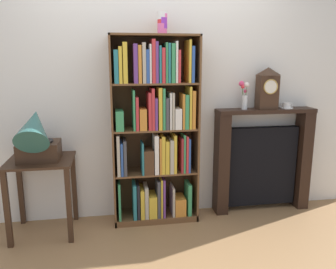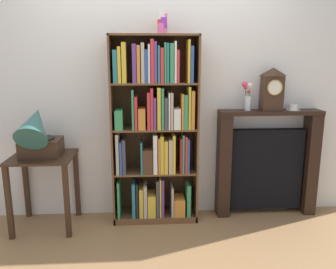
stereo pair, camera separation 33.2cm
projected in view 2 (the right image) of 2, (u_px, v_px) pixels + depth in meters
ground_plane at (156, 225)px, 3.37m from camera, size 7.53×6.40×0.02m
wall_back at (159, 88)px, 3.41m from camera, size 4.53×0.08×2.61m
bookshelf at (156, 134)px, 3.30m from camera, size 0.83×0.30×1.81m
cup_stack at (162, 23)px, 3.10m from camera, size 0.09×0.09×0.20m
side_table_left at (44, 173)px, 3.22m from camera, size 0.57×0.52×0.71m
gramophone at (37, 133)px, 3.05m from camera, size 0.35×0.51×0.55m
fireplace_mantel at (266, 164)px, 3.52m from camera, size 1.03×0.21×1.10m
mantel_clock at (272, 89)px, 3.33m from camera, size 0.20×0.15×0.42m
flower_vase at (247, 96)px, 3.33m from camera, size 0.10×0.07×0.28m
teacup_with_saucer at (293, 108)px, 3.39m from camera, size 0.14×0.13×0.06m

